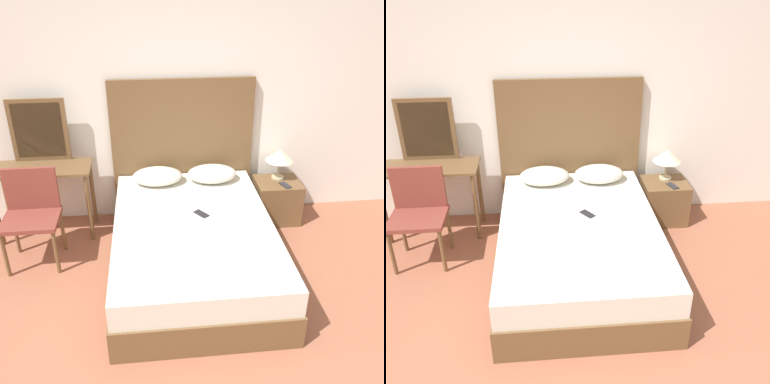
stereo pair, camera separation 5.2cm
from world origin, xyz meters
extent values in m
cube|color=white|center=(0.00, 2.70, 1.35)|extent=(10.00, 0.06, 2.70)
cube|color=brown|center=(0.02, 1.55, 0.15)|extent=(1.45, 2.09, 0.29)
cube|color=silver|center=(0.02, 1.55, 0.41)|extent=(1.42, 2.05, 0.23)
cube|color=brown|center=(0.02, 2.62, 0.78)|extent=(1.52, 0.05, 1.56)
ellipsoid|color=silver|center=(-0.27, 2.37, 0.61)|extent=(0.52, 0.37, 0.16)
ellipsoid|color=silver|center=(0.31, 2.37, 0.61)|extent=(0.52, 0.37, 0.16)
cube|color=#232328|center=(0.11, 1.68, 0.53)|extent=(0.14, 0.16, 0.01)
cube|color=brown|center=(1.04, 2.37, 0.24)|extent=(0.48, 0.42, 0.47)
cylinder|color=tan|center=(1.06, 2.45, 0.48)|extent=(0.14, 0.14, 0.02)
cylinder|color=tan|center=(1.06, 2.45, 0.59)|extent=(0.02, 0.02, 0.19)
cone|color=beige|center=(1.06, 2.45, 0.75)|extent=(0.31, 0.31, 0.13)
cube|color=#232328|center=(1.09, 2.27, 0.48)|extent=(0.11, 0.16, 0.01)
cube|color=brown|center=(-1.44, 2.34, 0.76)|extent=(0.99, 0.43, 0.02)
cylinder|color=brown|center=(-0.98, 2.17, 0.38)|extent=(0.04, 0.04, 0.75)
cylinder|color=brown|center=(-1.89, 2.52, 0.38)|extent=(0.04, 0.04, 0.75)
cylinder|color=brown|center=(-0.98, 2.52, 0.38)|extent=(0.04, 0.04, 0.75)
cube|color=brown|center=(-1.44, 2.53, 1.10)|extent=(0.57, 0.03, 0.65)
cube|color=#B2BCC6|center=(-1.44, 2.53, 1.10)|extent=(0.48, 0.01, 0.57)
cube|color=brown|center=(-1.47, 1.82, 0.48)|extent=(0.51, 0.44, 0.04)
cube|color=brown|center=(-1.47, 2.02, 0.71)|extent=(0.49, 0.04, 0.42)
cylinder|color=brown|center=(-1.70, 1.63, 0.23)|extent=(0.04, 0.04, 0.46)
cylinder|color=brown|center=(-1.24, 1.63, 0.23)|extent=(0.04, 0.04, 0.46)
cylinder|color=brown|center=(-1.70, 2.01, 0.23)|extent=(0.04, 0.04, 0.46)
cylinder|color=brown|center=(-1.24, 2.01, 0.23)|extent=(0.04, 0.04, 0.46)
camera|label=1|loc=(-0.35, -1.69, 2.56)|focal=40.00mm
camera|label=2|loc=(-0.29, -1.70, 2.56)|focal=40.00mm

